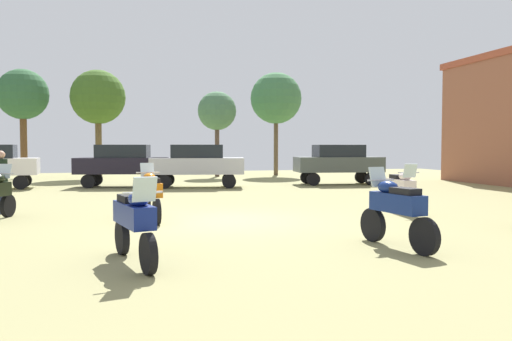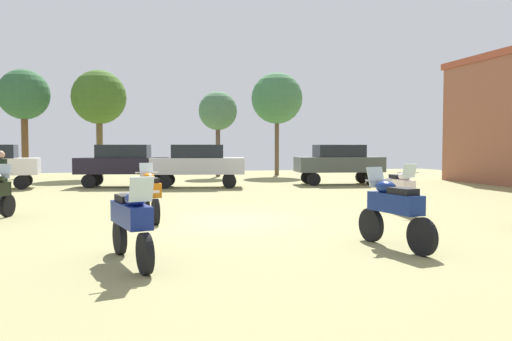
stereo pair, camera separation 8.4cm
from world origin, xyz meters
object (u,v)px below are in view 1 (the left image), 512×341
at_px(motorcycle_7, 151,193).
at_px(tree_5, 98,98).
at_px(car_1, 198,162).
at_px(car_4, 123,162).
at_px(person_1, 1,177).
at_px(motorcycle_5, 396,209).
at_px(tree_1, 23,95).
at_px(car_2, 338,161).
at_px(tree_2, 276,99).
at_px(tree_3, 217,112).
at_px(motorcycle_9, 401,188).
at_px(motorcycle_2, 134,220).

xyz_separation_m(motorcycle_7, tree_5, (-2.39, 19.19, 4.18)).
distance_m(car_1, car_4, 3.56).
relative_size(car_4, person_1, 2.52).
xyz_separation_m(motorcycle_5, motorcycle_7, (-4.34, 4.75, -0.01)).
bearing_deg(tree_1, car_2, -28.92).
bearing_deg(motorcycle_5, tree_2, 69.02).
xyz_separation_m(car_2, tree_5, (-12.08, 8.82, 3.73)).
distance_m(tree_2, tree_5, 11.32).
relative_size(person_1, tree_5, 0.27).
bearing_deg(car_2, tree_3, 37.75).
distance_m(car_2, tree_3, 9.79).
distance_m(motorcycle_9, car_4, 14.00).
bearing_deg(motorcycle_2, motorcycle_7, -109.85).
bearing_deg(person_1, motorcycle_5, 66.31).
bearing_deg(person_1, car_1, 156.52).
relative_size(car_4, tree_3, 0.84).
bearing_deg(tree_1, person_1, -81.28).
bearing_deg(tree_2, person_1, -127.94).
distance_m(motorcycle_7, car_4, 11.41).
relative_size(motorcycle_2, tree_3, 0.41).
relative_size(motorcycle_5, tree_2, 0.31).
bearing_deg(motorcycle_5, motorcycle_2, 171.66).
bearing_deg(person_1, tree_5, -169.42).
bearing_deg(car_2, car_1, 97.36).
height_order(car_2, tree_5, tree_5).
bearing_deg(motorcycle_7, tree_5, 89.91).
distance_m(car_4, person_1, 9.63).
xyz_separation_m(car_1, tree_3, (2.30, 8.08, 2.95)).
bearing_deg(motorcycle_7, motorcycle_5, -54.74).
bearing_deg(car_4, tree_3, -29.53).
distance_m(motorcycle_7, car_2, 14.20).
xyz_separation_m(motorcycle_5, tree_2, (4.59, 23.73, 4.35)).
distance_m(motorcycle_2, car_1, 15.46).
height_order(motorcycle_7, tree_1, tree_1).
height_order(car_4, tree_3, tree_3).
relative_size(car_2, tree_2, 0.66).
bearing_deg(motorcycle_5, car_2, 60.48).
bearing_deg(tree_1, tree_2, -1.60).
bearing_deg(person_1, car_4, 176.62).
distance_m(motorcycle_5, tree_5, 25.21).
bearing_deg(car_1, tree_5, 38.93).
height_order(person_1, tree_2, tree_2).
bearing_deg(car_4, tree_2, -42.39).
xyz_separation_m(motorcycle_7, car_4, (-0.83, 11.37, 0.44)).
bearing_deg(motorcycle_2, motorcycle_5, 167.29).
relative_size(motorcycle_7, tree_3, 0.40).
xyz_separation_m(motorcycle_9, tree_2, (1.81, 19.13, 4.38)).
bearing_deg(motorcycle_2, car_4, -103.12).
distance_m(motorcycle_5, tree_1, 26.91).
distance_m(motorcycle_5, motorcycle_7, 6.43).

